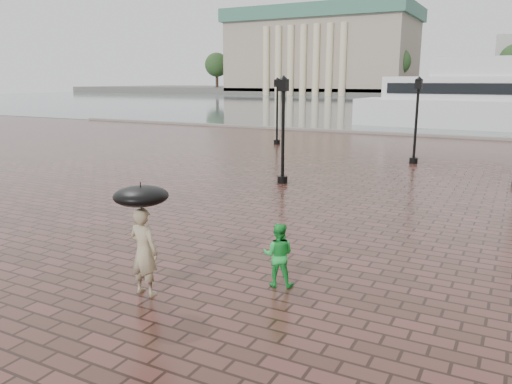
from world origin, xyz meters
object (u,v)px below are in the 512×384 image
at_px(adult_pedestrian, 144,252).
at_px(child_pedestrian, 278,255).
at_px(ferry_near, 507,100).
at_px(street_lamps, 423,120).

relative_size(adult_pedestrian, child_pedestrian, 1.33).
bearing_deg(child_pedestrian, ferry_near, -110.99).
height_order(street_lamps, child_pedestrian, street_lamps).
bearing_deg(street_lamps, adult_pedestrian, -96.09).
xyz_separation_m(street_lamps, child_pedestrian, (0.17, -17.67, -1.63)).
bearing_deg(adult_pedestrian, ferry_near, -94.05).
bearing_deg(child_pedestrian, adult_pedestrian, 20.03).
distance_m(adult_pedestrian, child_pedestrian, 2.81).
height_order(child_pedestrian, ferry_near, ferry_near).
height_order(street_lamps, ferry_near, ferry_near).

